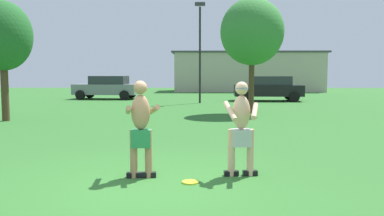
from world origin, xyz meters
TOP-DOWN VIEW (x-y plane):
  - ground_plane at (0.00, 0.00)m, footprint 80.00×80.00m
  - player_with_cap at (1.57, 0.61)m, footprint 0.64×0.61m
  - player_in_green at (-0.20, 0.48)m, footprint 0.69×0.63m
  - frisbee at (0.68, 0.14)m, footprint 0.28×0.28m
  - car_gray_near_post at (-5.42, 20.75)m, footprint 4.44×2.33m
  - car_black_mid_lot at (5.34, 19.15)m, footprint 4.38×2.19m
  - lamp_post at (0.91, 17.26)m, footprint 0.60×0.24m
  - outbuilding_behind_lot at (5.54, 32.04)m, footprint 14.30×5.13m
  - tree_left_field at (-6.49, 8.51)m, footprint 2.16×2.16m
  - tree_near_building at (3.16, 11.25)m, footprint 2.78×2.78m

SIDE VIEW (x-z plane):
  - ground_plane at x=0.00m, z-range 0.00..0.00m
  - frisbee at x=0.68m, z-range 0.00..0.03m
  - car_gray_near_post at x=-5.42m, z-range 0.03..1.61m
  - car_black_mid_lot at x=5.34m, z-range 0.03..1.61m
  - player_in_green at x=-0.20m, z-range 0.05..1.75m
  - player_with_cap at x=1.57m, z-range 0.08..1.78m
  - outbuilding_behind_lot at x=5.54m, z-range 0.01..3.76m
  - tree_left_field at x=-6.49m, z-range 0.92..5.43m
  - tree_near_building at x=3.16m, z-range 1.06..6.13m
  - lamp_post at x=0.91m, z-range 0.65..6.55m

